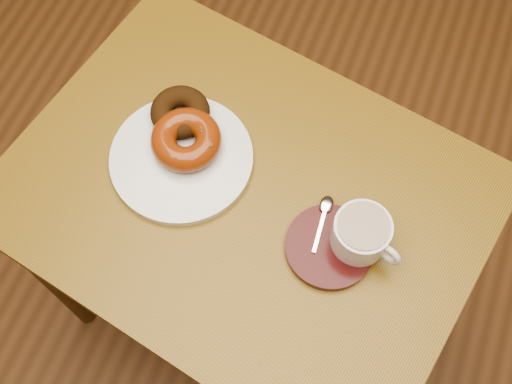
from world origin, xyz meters
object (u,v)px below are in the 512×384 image
(coffee_cup, at_px, (362,234))
(saucer, at_px, (329,247))
(donut_plate, at_px, (182,158))
(cafe_table, at_px, (245,220))

(coffee_cup, bearing_deg, saucer, -129.12)
(saucer, height_order, coffee_cup, coffee_cup)
(coffee_cup, bearing_deg, donut_plate, -166.11)
(cafe_table, xyz_separation_m, coffee_cup, (0.19, -0.02, 0.16))
(donut_plate, xyz_separation_m, saucer, (0.27, -0.06, 0.00))
(donut_plate, bearing_deg, cafe_table, -9.19)
(cafe_table, height_order, saucer, saucer)
(saucer, bearing_deg, donut_plate, 167.61)
(cafe_table, xyz_separation_m, saucer, (0.15, -0.04, 0.12))
(cafe_table, xyz_separation_m, donut_plate, (-0.12, 0.02, 0.12))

